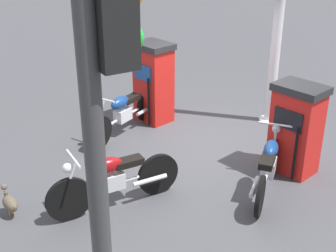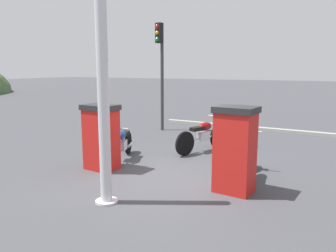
{
  "view_description": "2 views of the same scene",
  "coord_description": "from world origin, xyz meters",
  "views": [
    {
      "loc": [
        6.28,
        4.56,
        3.99
      ],
      "look_at": [
        1.03,
        -0.06,
        0.76
      ],
      "focal_mm": 49.38,
      "sensor_mm": 36.0,
      "label": 1
    },
    {
      "loc": [
        -6.39,
        -3.38,
        2.37
      ],
      "look_at": [
        1.03,
        0.51,
        0.92
      ],
      "focal_mm": 36.14,
      "sensor_mm": 36.0,
      "label": 2
    }
  ],
  "objects": [
    {
      "name": "ground_plane",
      "position": [
        0.0,
        0.0,
        0.0
      ],
      "size": [
        120.0,
        120.0,
        0.0
      ],
      "primitive_type": "plane",
      "color": "#424247"
    },
    {
      "name": "fuel_pump_near",
      "position": [
        -0.26,
        -1.6,
        0.84
      ],
      "size": [
        0.7,
        0.82,
        1.66
      ],
      "color": "red",
      "rests_on": "ground"
    },
    {
      "name": "fuel_pump_far",
      "position": [
        -0.26,
        1.6,
        0.78
      ],
      "size": [
        0.68,
        0.86,
        1.53
      ],
      "color": "red",
      "rests_on": "ground"
    },
    {
      "name": "motorcycle_near_pump",
      "position": [
        0.63,
        -1.58,
        0.46
      ],
      "size": [
        2.09,
        0.56,
        0.95
      ],
      "color": "black",
      "rests_on": "ground"
    },
    {
      "name": "motorcycle_far_pump",
      "position": [
        0.58,
        1.61,
        0.46
      ],
      "size": [
        1.82,
        0.84,
        0.94
      ],
      "color": "black",
      "rests_on": "ground"
    },
    {
      "name": "motorcycle_extra",
      "position": [
        2.47,
        0.14,
        0.47
      ],
      "size": [
        1.99,
        0.88,
        0.97
      ],
      "color": "black",
      "rests_on": "ground"
    },
    {
      "name": "wandering_duck",
      "position": [
        3.61,
        -0.82,
        0.22
      ],
      "size": [
        0.25,
        0.45,
        0.45
      ],
      "color": "brown",
      "rests_on": "ground"
    },
    {
      "name": "roadside_traffic_light",
      "position": [
        4.8,
        2.8,
        2.71
      ],
      "size": [
        0.4,
        0.29,
        3.98
      ],
      "color": "#38383A",
      "rests_on": "ground"
    },
    {
      "name": "canopy_support_pole",
      "position": [
        -1.84,
        0.25,
        1.99
      ],
      "size": [
        0.4,
        0.4,
        4.13
      ],
      "color": "silver",
      "rests_on": "ground"
    }
  ]
}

